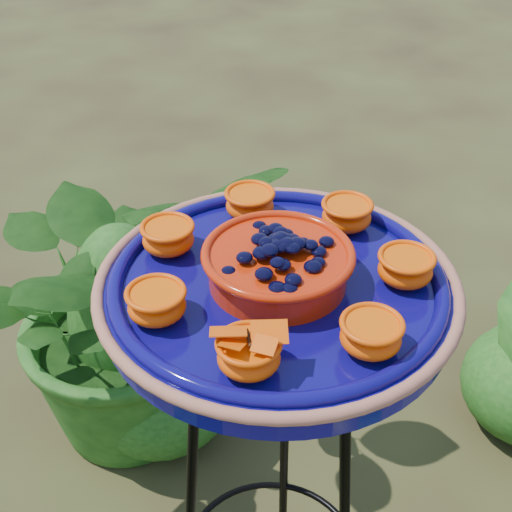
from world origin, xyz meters
name	(u,v)px	position (x,y,z in m)	size (l,w,h in m)	color
tripod_stand	(273,476)	(-0.07, 0.08, 0.54)	(0.37, 0.37, 0.89)	black
feeder_dish	(278,283)	(-0.07, 0.08, 0.93)	(0.51, 0.51, 0.11)	#0B075C
shrub_back_left	(124,298)	(-0.43, 0.70, 0.40)	(0.73, 0.63, 0.81)	#164612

